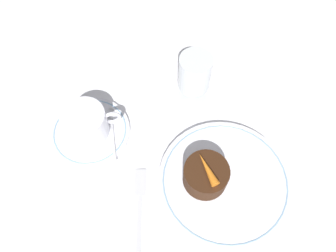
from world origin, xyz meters
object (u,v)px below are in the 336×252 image
at_px(dinner_plate, 224,181).
at_px(wine_glass, 195,75).
at_px(fork, 140,205).
at_px(coffee_cup, 86,123).
at_px(dessert_cake, 206,175).

height_order(dinner_plate, wine_glass, wine_glass).
relative_size(wine_glass, fork, 0.70).
distance_m(coffee_cup, fork, 0.18).
height_order(dinner_plate, fork, dinner_plate).
height_order(coffee_cup, dessert_cake, coffee_cup).
distance_m(dinner_plate, coffee_cup, 0.28).
xyz_separation_m(dinner_plate, fork, (-0.16, -0.01, -0.01)).
distance_m(dinner_plate, wine_glass, 0.20).
distance_m(wine_glass, fork, 0.26).
bearing_deg(fork, wine_glass, 54.38).
distance_m(dinner_plate, fork, 0.16).
bearing_deg(dessert_cake, fork, -171.60).
bearing_deg(coffee_cup, dessert_cake, -36.54).
height_order(coffee_cup, fork, coffee_cup).
xyz_separation_m(wine_glass, dessert_cake, (-0.02, -0.18, -0.04)).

